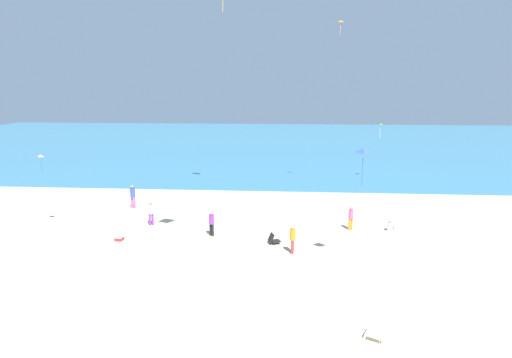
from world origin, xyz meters
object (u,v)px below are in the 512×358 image
Objects in this scene: beach_chair_far_left at (273,239)px; person_4 at (151,212)px; beach_chair_near_camera at (374,332)px; person_5 at (133,195)px; cooler_box at (119,238)px; person_3 at (212,222)px; person_2 at (351,217)px; kite_green at (380,125)px; kite_orange at (341,22)px; person_0 at (293,237)px; kite_pink at (41,156)px; person_1 at (390,227)px; kite_blue at (364,151)px.

person_4 is (-7.56, 2.60, 0.60)m from beach_chair_far_left.
person_5 reaches higher than beach_chair_near_camera.
person_3 reaches higher than cooler_box.
person_2 is 14.77m from kite_green.
kite_orange reaches higher than person_3.
person_5 is at bearing 157.36° from person_0.
cooler_box is at bearing 156.49° from beach_chair_far_left.
kite_orange reaches higher than kite_pink.
person_1 is 0.49× the size of person_2.
beach_chair_far_left is 8.02m from person_4.
beach_chair_near_camera is at bearing -34.55° from cooler_box.
beach_chair_near_camera is 0.47× the size of kite_blue.
kite_orange is at bearing -78.92° from person_4.
kite_blue is at bearing -142.87° from person_4.
person_5 is (-9.95, 6.04, 0.70)m from beach_chair_far_left.
person_4 is (-11.22, 11.06, 0.59)m from beach_chair_near_camera.
person_0 is 0.87× the size of kite_blue.
cooler_box is 0.32× the size of person_0.
person_1 is at bearing -98.40° from kite_green.
cooler_box is 0.28× the size of kite_blue.
kite_green is at bearing 140.85° from person_2.
kite_blue is (-0.53, -15.00, -7.38)m from kite_orange.
person_2 is 18.30m from kite_pink.
cooler_box is at bearing 133.99° from person_4.
kite_pink reaches higher than person_2.
person_3 is at bearing -100.06° from person_2.
kite_orange reaches higher than person_4.
kite_orange reaches higher than kite_green.
kite_pink is at bearing -30.73° from person_5.
person_1 is at bearing 102.09° from beach_chair_near_camera.
person_5 is at bearing -157.93° from kite_orange.
beach_chair_far_left is at bearing -81.20° from person_2.
cooler_box is at bearing -16.60° from kite_pink.
person_2 is at bearing 117.78° from person_1.
person_5 is 1.62× the size of kite_orange.
person_5 is (-13.61, 14.51, 0.69)m from beach_chair_near_camera.
kite_green is 19.80m from kite_blue.
person_2 is (-2.31, -0.00, 0.56)m from person_1.
kite_blue is (7.50, -4.09, 4.77)m from person_3.
kite_pink is at bearing -107.51° from person_2.
kite_orange is 16.72m from kite_blue.
kite_green is (18.73, 10.05, 4.07)m from person_5.
cooler_box is 15.54m from person_1.
kite_blue is at bearing -13.58° from cooler_box.
person_4 is 1.08× the size of kite_green.
person_4 is at bearing -142.35° from kite_orange.
person_0 is 19.43m from kite_green.
kite_blue is (3.96, -3.10, 5.34)m from beach_chair_far_left.
beach_chair_far_left is 0.53× the size of person_0.
kite_pink reaches higher than person_0.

